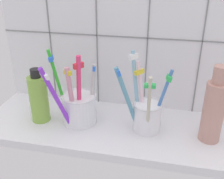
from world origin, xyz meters
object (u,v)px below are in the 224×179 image
(toothbrush_cup_left, at_px, (78,107))
(toothbrush_cup_right, at_px, (146,113))
(soap_bottle, at_px, (39,98))
(ceramic_vase, at_px, (214,109))

(toothbrush_cup_left, height_order, toothbrush_cup_right, same)
(toothbrush_cup_left, distance_m, soap_bottle, 0.10)
(toothbrush_cup_left, distance_m, ceramic_vase, 0.31)
(toothbrush_cup_right, relative_size, ceramic_vase, 1.06)
(toothbrush_cup_left, xyz_separation_m, toothbrush_cup_right, (0.16, 0.00, 0.00))
(toothbrush_cup_left, distance_m, toothbrush_cup_right, 0.16)
(toothbrush_cup_left, xyz_separation_m, soap_bottle, (-0.10, -0.01, 0.02))
(toothbrush_cup_right, bearing_deg, soap_bottle, -178.39)
(toothbrush_cup_left, relative_size, soap_bottle, 1.36)
(toothbrush_cup_right, distance_m, soap_bottle, 0.26)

